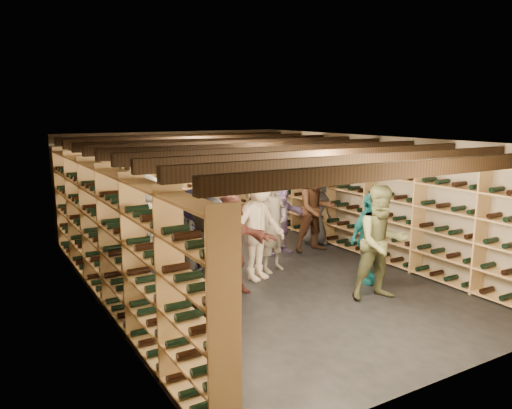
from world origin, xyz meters
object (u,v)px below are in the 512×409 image
Objects in this scene: person_0 at (209,256)px; person_1 at (188,277)px; person_7 at (274,225)px; crate_loose at (225,249)px; crate_stack_right at (204,248)px; person_3 at (259,226)px; crate_stack_left at (210,230)px; person_9 at (146,223)px; person_6 at (196,241)px; person_12 at (316,209)px; person_2 at (381,243)px; person_10 at (200,217)px; person_8 at (316,209)px; person_4 at (368,238)px; person_11 at (279,217)px; person_5 at (230,244)px.

person_0 is 0.68m from person_1.
crate_loose is at bearing 79.60° from person_7.
crate_stack_right is 0.28× the size of person_3.
person_0 is (-1.77, -3.73, 0.61)m from crate_stack_left.
crate_stack_left is at bearing 10.73° from person_9.
person_6 is 3.72m from person_12.
person_10 is (-1.61, 3.17, 0.00)m from person_2.
person_8 is (0.77, 2.66, -0.00)m from person_2.
crate_stack_left is 4.04m from person_4.
person_7 is 2.30m from person_9.
person_2 is 1.19× the size of person_11.
person_0 is 1.12× the size of person_4.
person_1 is 5.01m from person_12.
person_7 is at bearing -55.34° from person_9.
person_1 is 0.87× the size of person_10.
crate_stack_left is 1.85m from person_11.
person_9 is at bearing -170.02° from crate_loose.
person_5 is (-0.71, -0.32, -0.15)m from person_3.
crate_loose is at bearing -97.88° from crate_stack_left.
person_8 is 1.00× the size of person_9.
person_12 reaches higher than crate_stack_right.
person_1 is 1.61m from person_5.
person_7 is at bearing -13.40° from person_6.
person_7 is at bearing -158.53° from person_12.
person_12 is at bearing 6.71° from person_11.
person_0 is 0.98× the size of person_8.
person_4 is 0.87× the size of person_8.
crate_stack_left is at bearing 45.61° from person_10.
person_1 is 0.82× the size of person_3.
person_12 is (4.16, 2.79, 0.01)m from person_1.
person_11 is (1.64, -0.26, -0.14)m from person_10.
person_6 is 0.98× the size of person_7.
crate_stack_left is at bearing 82.12° from crate_loose.
person_5 is at bearing -111.06° from person_10.
person_10 is at bearing -180.00° from crate_stack_right.
person_3 is at bearing -147.11° from person_8.
person_9 is (-0.32, 1.47, 0.04)m from person_6.
crate_loose is at bearing 146.70° from person_11.
person_12 is (3.44, 1.40, -0.05)m from person_6.
crate_loose is 0.26× the size of person_3.
person_6 is 0.95× the size of person_10.
person_2 is 4.14m from person_9.
crate_stack_left is at bearing 133.22° from person_12.
crate_loose is 0.29× the size of person_0.
person_0 is at bearing -162.99° from person_3.
person_3 is 2.15m from person_8.
person_4 is 1.03× the size of person_11.
person_5 is at bearing -147.63° from person_8.
person_1 is 0.88× the size of person_2.
person_7 reaches higher than person_5.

